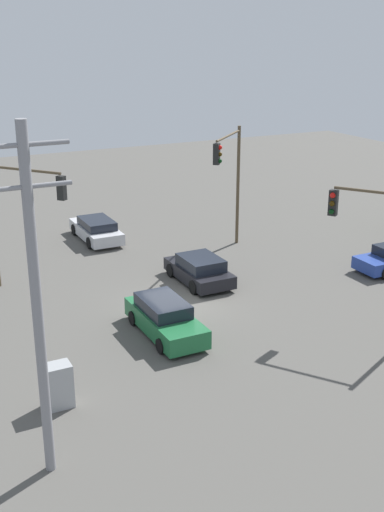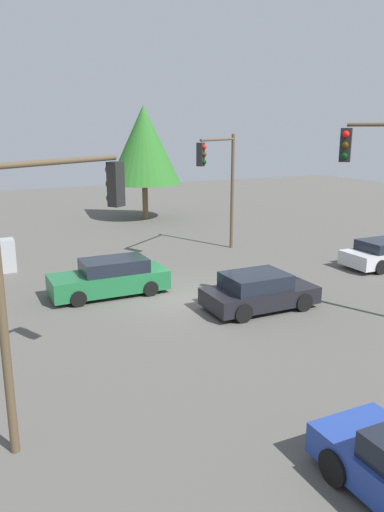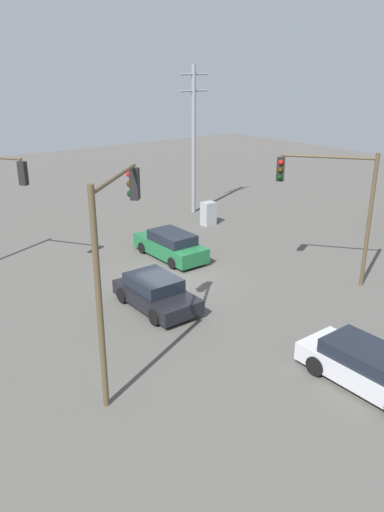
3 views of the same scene
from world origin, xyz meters
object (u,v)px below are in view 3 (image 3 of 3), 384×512
Objects in this scene: traffic_signal_main at (114,243)px; sedan_silver at (370,368)px; electrical_cabinet at (208,214)px; traffic_signal_cross at (333,194)px; sedan_dark at (156,293)px; sedan_green at (170,245)px.

sedan_silver is at bearing -84.72° from traffic_signal_main.
electrical_cabinet is (-12.74, -11.10, -3.84)m from traffic_signal_main.
traffic_signal_main reaches higher than sedan_silver.
sedan_silver is at bearing 67.30° from electrical_cabinet.
traffic_signal_main is (5.90, -5.25, 3.95)m from sedan_silver.
traffic_signal_main is 1.10× the size of traffic_signal_cross.
traffic_signal_cross reaches higher than sedan_dark.
sedan_silver is at bearing 99.56° from traffic_signal_cross.
sedan_silver is 0.77× the size of traffic_signal_cross.
sedan_dark is 0.67× the size of traffic_signal_cross.
sedan_silver is 17.73m from electrical_cabinet.
electrical_cabinet reaches higher than sedan_dark.
traffic_signal_main is 4.48× the size of electrical_cabinet.
electrical_cabinet is at bearing -139.95° from sedan_dark.
sedan_green is at bearing 3.19° from traffic_signal_main.
sedan_dark is 0.87× the size of sedan_silver.
electrical_cabinet is (-5.25, -3.27, 0.07)m from sedan_green.
traffic_signal_main is 11.43m from traffic_signal_cross.
traffic_signal_main is (7.49, 7.83, 3.91)m from sedan_green.
traffic_signal_main reaches higher than traffic_signal_cross.
sedan_dark is at bearing -131.30° from sedan_green.
electrical_cabinet is at bearing 31.93° from sedan_green.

